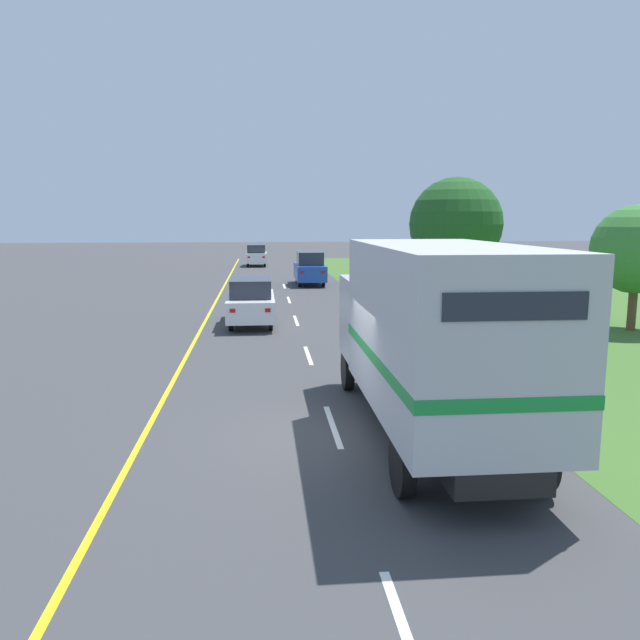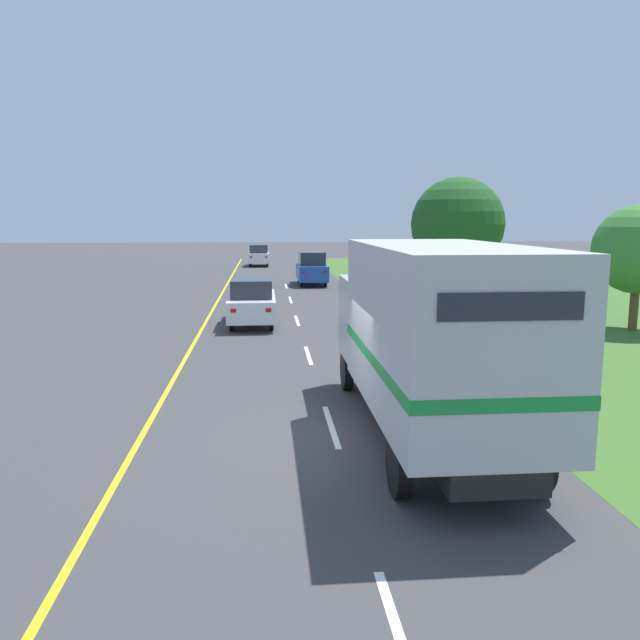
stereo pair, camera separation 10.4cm
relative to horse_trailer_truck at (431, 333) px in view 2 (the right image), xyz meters
The scene contains 15 objects.
ground_plane 2.71m from the horse_trailer_truck, 169.91° to the left, with size 200.00×200.00×0.00m, color #3D3D3F.
grass_shoulder 22.58m from the horse_trailer_truck, 57.90° to the left, with size 20.00×70.28×0.01m, color #3D6628.
edge_line_yellow 19.92m from the horse_trailer_truck, 105.96° to the left, with size 0.12×70.28×0.01m, color yellow.
centre_dash_near 2.84m from the horse_trailer_truck, 152.24° to the left, with size 0.12×2.60×0.01m, color white.
centre_dash_mid_a 7.99m from the horse_trailer_truck, 103.08° to the left, with size 0.12×2.60×0.01m, color white.
centre_dash_mid_b 14.37m from the horse_trailer_truck, 97.05° to the left, with size 0.12×2.60×0.01m, color white.
centre_dash_far 20.89m from the horse_trailer_truck, 94.82° to the left, with size 0.12×2.60×0.01m, color white.
centre_dash_farthest 27.45m from the horse_trailer_truck, 93.66° to the left, with size 0.12×2.60×0.01m, color white.
horse_trailer_truck is the anchor object (origin of this frame).
lead_car_white 13.86m from the horse_trailer_truck, 104.93° to the left, with size 1.80×4.50×1.83m.
lead_car_blue_ahead 28.10m from the horse_trailer_truck, 90.18° to the left, with size 1.80×4.38×2.08m.
lead_car_white_ahead 44.31m from the horse_trailer_truck, 94.60° to the left, with size 1.80×3.91×1.88m.
highway_sign 9.24m from the horse_trailer_truck, 56.42° to the left, with size 2.14×0.09×3.07m.
roadside_tree_near 15.12m from the horse_trailer_truck, 45.26° to the left, with size 3.27×3.27×4.66m.
roadside_tree_mid 20.89m from the horse_trailer_truck, 71.46° to the left, with size 4.65×4.65×6.19m.
Camera 2 is at (-1.29, -11.40, 4.14)m, focal length 35.00 mm.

